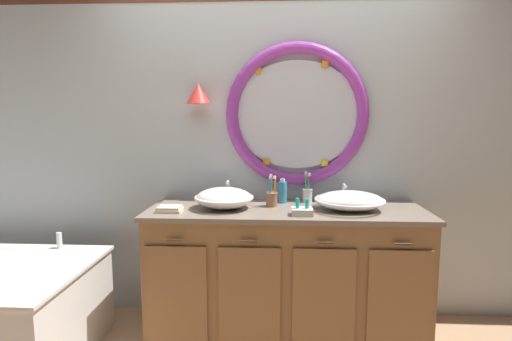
{
  "coord_description": "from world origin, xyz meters",
  "views": [
    {
      "loc": [
        0.01,
        -2.34,
        1.46
      ],
      "look_at": [
        -0.13,
        0.25,
        1.12
      ],
      "focal_mm": 27.87,
      "sensor_mm": 36.0,
      "label": 1
    }
  ],
  "objects_px": {
    "sink_basin_right": "(350,200)",
    "folded_hand_towel": "(170,209)",
    "soap_dispenser": "(282,192)",
    "toiletry_basket": "(302,211)",
    "sink_basin_left": "(224,198)",
    "toothbrush_holder_left": "(272,198)",
    "toothbrush_holder_right": "(307,194)"
  },
  "relations": [
    {
      "from": "sink_basin_right",
      "to": "folded_hand_towel",
      "type": "height_order",
      "value": "sink_basin_right"
    },
    {
      "from": "soap_dispenser",
      "to": "toiletry_basket",
      "type": "bearing_deg",
      "value": -71.87
    },
    {
      "from": "sink_basin_right",
      "to": "sink_basin_left",
      "type": "bearing_deg",
      "value": -180.0
    },
    {
      "from": "sink_basin_left",
      "to": "toiletry_basket",
      "type": "relative_size",
      "value": 3.03
    },
    {
      "from": "soap_dispenser",
      "to": "sink_basin_left",
      "type": "bearing_deg",
      "value": -152.83
    },
    {
      "from": "toothbrush_holder_left",
      "to": "toiletry_basket",
      "type": "bearing_deg",
      "value": -50.78
    },
    {
      "from": "sink_basin_left",
      "to": "sink_basin_right",
      "type": "bearing_deg",
      "value": 0.0
    },
    {
      "from": "sink_basin_left",
      "to": "toothbrush_holder_left",
      "type": "xyz_separation_m",
      "value": [
        0.31,
        0.07,
        -0.01
      ]
    },
    {
      "from": "sink_basin_left",
      "to": "toothbrush_holder_right",
      "type": "xyz_separation_m",
      "value": [
        0.57,
        0.24,
        -0.01
      ]
    },
    {
      "from": "sink_basin_left",
      "to": "sink_basin_right",
      "type": "distance_m",
      "value": 0.82
    },
    {
      "from": "toothbrush_holder_right",
      "to": "sink_basin_right",
      "type": "bearing_deg",
      "value": -43.41
    },
    {
      "from": "sink_basin_left",
      "to": "sink_basin_right",
      "type": "height_order",
      "value": "sink_basin_left"
    },
    {
      "from": "sink_basin_left",
      "to": "toothbrush_holder_left",
      "type": "bearing_deg",
      "value": 13.42
    },
    {
      "from": "folded_hand_towel",
      "to": "sink_basin_left",
      "type": "bearing_deg",
      "value": 18.27
    },
    {
      "from": "toothbrush_holder_left",
      "to": "soap_dispenser",
      "type": "bearing_deg",
      "value": 59.34
    },
    {
      "from": "toothbrush_holder_right",
      "to": "soap_dispenser",
      "type": "distance_m",
      "value": 0.18
    },
    {
      "from": "sink_basin_left",
      "to": "toiletry_basket",
      "type": "distance_m",
      "value": 0.53
    },
    {
      "from": "toothbrush_holder_right",
      "to": "toiletry_basket",
      "type": "relative_size",
      "value": 1.7
    },
    {
      "from": "soap_dispenser",
      "to": "toiletry_basket",
      "type": "xyz_separation_m",
      "value": [
        0.12,
        -0.36,
        -0.05
      ]
    },
    {
      "from": "toothbrush_holder_right",
      "to": "folded_hand_towel",
      "type": "xyz_separation_m",
      "value": [
        -0.9,
        -0.35,
        -0.04
      ]
    },
    {
      "from": "toothbrush_holder_left",
      "to": "folded_hand_towel",
      "type": "height_order",
      "value": "toothbrush_holder_left"
    },
    {
      "from": "toothbrush_holder_left",
      "to": "sink_basin_right",
      "type": "bearing_deg",
      "value": -8.41
    },
    {
      "from": "soap_dispenser",
      "to": "sink_basin_right",
      "type": "bearing_deg",
      "value": -24.67
    },
    {
      "from": "toiletry_basket",
      "to": "folded_hand_towel",
      "type": "bearing_deg",
      "value": 176.73
    },
    {
      "from": "sink_basin_left",
      "to": "toiletry_basket",
      "type": "height_order",
      "value": "sink_basin_left"
    },
    {
      "from": "sink_basin_left",
      "to": "sink_basin_right",
      "type": "xyz_separation_m",
      "value": [
        0.82,
        0.0,
        -0.01
      ]
    },
    {
      "from": "folded_hand_towel",
      "to": "toothbrush_holder_left",
      "type": "bearing_deg",
      "value": 15.95
    },
    {
      "from": "toothbrush_holder_left",
      "to": "soap_dispenser",
      "type": "height_order",
      "value": "toothbrush_holder_left"
    },
    {
      "from": "sink_basin_right",
      "to": "toothbrush_holder_right",
      "type": "xyz_separation_m",
      "value": [
        -0.25,
        0.24,
        -0.01
      ]
    },
    {
      "from": "soap_dispenser",
      "to": "toiletry_basket",
      "type": "height_order",
      "value": "soap_dispenser"
    },
    {
      "from": "toothbrush_holder_right",
      "to": "sink_basin_left",
      "type": "bearing_deg",
      "value": -156.9
    },
    {
      "from": "sink_basin_right",
      "to": "folded_hand_towel",
      "type": "distance_m",
      "value": 1.16
    }
  ]
}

